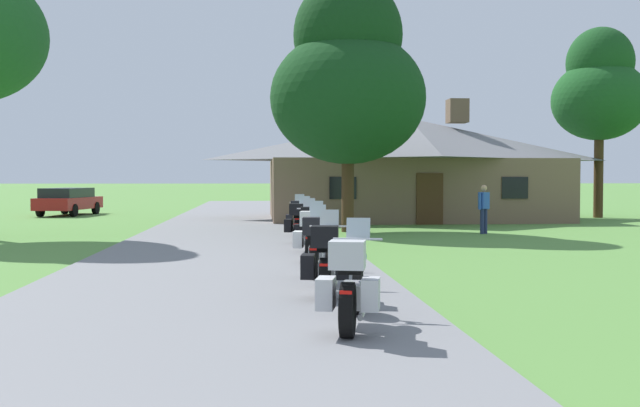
# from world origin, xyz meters

# --- Properties ---
(ground_plane) EXTENTS (500.00, 500.00, 0.00)m
(ground_plane) POSITION_xyz_m (0.00, 20.00, 0.00)
(ground_plane) COLOR #56893D
(asphalt_driveway) EXTENTS (6.40, 80.00, 0.06)m
(asphalt_driveway) POSITION_xyz_m (0.00, 18.00, 0.03)
(asphalt_driveway) COLOR slate
(asphalt_driveway) RESTS_ON ground
(motorcycle_blue_nearest_to_camera) EXTENTS (1.01, 2.06, 1.30)m
(motorcycle_blue_nearest_to_camera) POSITION_xyz_m (1.89, 7.17, 0.61)
(motorcycle_blue_nearest_to_camera) COLOR black
(motorcycle_blue_nearest_to_camera) RESTS_ON asphalt_driveway
(motorcycle_orange_second_in_row) EXTENTS (0.90, 2.08, 1.30)m
(motorcycle_orange_second_in_row) POSITION_xyz_m (1.83, 9.78, 0.61)
(motorcycle_orange_second_in_row) COLOR black
(motorcycle_orange_second_in_row) RESTS_ON asphalt_driveway
(motorcycle_white_third_in_row) EXTENTS (0.74, 2.08, 1.30)m
(motorcycle_white_third_in_row) POSITION_xyz_m (1.85, 12.27, 0.62)
(motorcycle_white_third_in_row) COLOR black
(motorcycle_white_third_in_row) RESTS_ON asphalt_driveway
(motorcycle_black_fourth_in_row) EXTENTS (0.94, 2.07, 1.30)m
(motorcycle_black_fourth_in_row) POSITION_xyz_m (1.96, 14.65, 0.61)
(motorcycle_black_fourth_in_row) COLOR black
(motorcycle_black_fourth_in_row) RESTS_ON asphalt_driveway
(motorcycle_red_fifth_in_row) EXTENTS (0.80, 2.08, 1.30)m
(motorcycle_red_fifth_in_row) POSITION_xyz_m (2.05, 17.02, 0.61)
(motorcycle_red_fifth_in_row) COLOR black
(motorcycle_red_fifth_in_row) RESTS_ON asphalt_driveway
(motorcycle_silver_sixth_in_row) EXTENTS (0.98, 2.07, 1.30)m
(motorcycle_silver_sixth_in_row) POSITION_xyz_m (1.94, 19.34, 0.61)
(motorcycle_silver_sixth_in_row) COLOR black
(motorcycle_silver_sixth_in_row) RESTS_ON asphalt_driveway
(motorcycle_yellow_farthest_in_row) EXTENTS (0.85, 2.08, 1.30)m
(motorcycle_yellow_farthest_in_row) POSITION_xyz_m (2.04, 22.02, 0.61)
(motorcycle_yellow_farthest_in_row) COLOR black
(motorcycle_yellow_farthest_in_row) RESTS_ON asphalt_driveway
(stone_lodge) EXTENTS (13.50, 8.91, 5.58)m
(stone_lodge) POSITION_xyz_m (7.73, 31.96, 2.41)
(stone_lodge) COLOR brown
(stone_lodge) RESTS_ON ground
(bystander_blue_shirt_near_lodge) EXTENTS (0.46, 0.39, 1.67)m
(bystander_blue_shirt_near_lodge) POSITION_xyz_m (8.41, 22.71, 0.93)
(bystander_blue_shirt_near_lodge) COLOR navy
(bystander_blue_shirt_near_lodge) RESTS_ON ground
(tree_right_of_lodge) EXTENTS (4.48, 4.48, 9.09)m
(tree_right_of_lodge) POSITION_xyz_m (17.02, 32.25, 6.13)
(tree_right_of_lodge) COLOR #422D19
(tree_right_of_lodge) RESTS_ON ground
(tree_by_lodge_front) EXTENTS (5.47, 5.47, 8.96)m
(tree_by_lodge_front) POSITION_xyz_m (3.90, 24.05, 5.37)
(tree_by_lodge_front) COLOR #422D19
(tree_by_lodge_front) RESTS_ON ground
(parked_red_suv_far_left) EXTENTS (2.54, 4.83, 1.40)m
(parked_red_suv_far_left) POSITION_xyz_m (-8.93, 36.62, 0.78)
(parked_red_suv_far_left) COLOR maroon
(parked_red_suv_far_left) RESTS_ON ground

